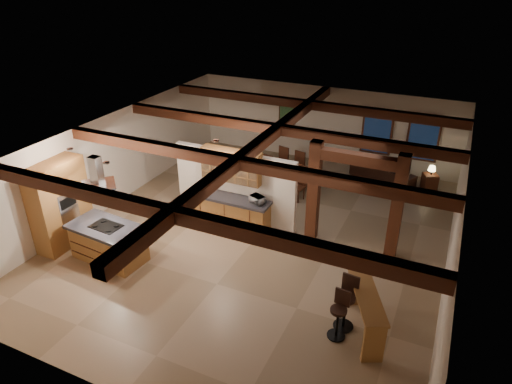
# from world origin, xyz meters

# --- Properties ---
(ground) EXTENTS (12.00, 12.00, 0.00)m
(ground) POSITION_xyz_m (0.00, 0.00, 0.00)
(ground) COLOR tan
(ground) RESTS_ON ground
(room_walls) EXTENTS (12.00, 12.00, 12.00)m
(room_walls) POSITION_xyz_m (0.00, 0.00, 1.78)
(room_walls) COLOR white
(room_walls) RESTS_ON ground
(ceiling_beams) EXTENTS (10.00, 12.00, 0.28)m
(ceiling_beams) POSITION_xyz_m (0.00, 0.00, 2.76)
(ceiling_beams) COLOR #441C11
(ceiling_beams) RESTS_ON room_walls
(timber_posts) EXTENTS (2.50, 0.30, 2.90)m
(timber_posts) POSITION_xyz_m (2.50, 0.50, 1.76)
(timber_posts) COLOR #441C11
(timber_posts) RESTS_ON ground
(partition_wall) EXTENTS (3.80, 0.18, 2.20)m
(partition_wall) POSITION_xyz_m (-1.00, 0.50, 1.10)
(partition_wall) COLOR white
(partition_wall) RESTS_ON ground
(pantry_cabinet) EXTENTS (0.67, 1.60, 2.40)m
(pantry_cabinet) POSITION_xyz_m (-4.67, -2.60, 1.20)
(pantry_cabinet) COLOR olive
(pantry_cabinet) RESTS_ON ground
(back_counter) EXTENTS (2.50, 0.66, 0.94)m
(back_counter) POSITION_xyz_m (-1.00, 0.11, 0.48)
(back_counter) COLOR olive
(back_counter) RESTS_ON ground
(upper_display_cabinet) EXTENTS (1.80, 0.36, 0.95)m
(upper_display_cabinet) POSITION_xyz_m (-1.00, 0.31, 1.85)
(upper_display_cabinet) COLOR olive
(upper_display_cabinet) RESTS_ON partition_wall
(range_hood) EXTENTS (1.10, 1.10, 1.40)m
(range_hood) POSITION_xyz_m (-3.06, -2.69, 1.78)
(range_hood) COLOR silver
(range_hood) RESTS_ON room_walls
(back_windows) EXTENTS (2.70, 0.07, 1.70)m
(back_windows) POSITION_xyz_m (2.80, 5.93, 1.50)
(back_windows) COLOR #441C11
(back_windows) RESTS_ON room_walls
(framed_art) EXTENTS (0.65, 0.05, 0.85)m
(framed_art) POSITION_xyz_m (-1.50, 5.94, 1.70)
(framed_art) COLOR #441C11
(framed_art) RESTS_ON room_walls
(recessed_cans) EXTENTS (3.16, 2.46, 0.03)m
(recessed_cans) POSITION_xyz_m (-2.53, -1.93, 2.87)
(recessed_cans) COLOR silver
(recessed_cans) RESTS_ON room_walls
(kitchen_island) EXTENTS (2.09, 1.23, 1.00)m
(kitchen_island) POSITION_xyz_m (-3.06, -2.69, 0.50)
(kitchen_island) COLOR olive
(kitchen_island) RESTS_ON ground
(dining_table) EXTENTS (1.75, 1.00, 0.61)m
(dining_table) POSITION_xyz_m (-0.25, 3.29, 0.30)
(dining_table) COLOR #3A190E
(dining_table) RESTS_ON ground
(sofa) EXTENTS (2.40, 1.72, 0.65)m
(sofa) POSITION_xyz_m (2.51, 5.07, 0.33)
(sofa) COLOR black
(sofa) RESTS_ON ground
(microwave) EXTENTS (0.49, 0.41, 0.23)m
(microwave) POSITION_xyz_m (-0.10, 0.11, 1.05)
(microwave) COLOR #B2B2B7
(microwave) RESTS_ON back_counter
(bar_counter) EXTENTS (1.20, 1.88, 0.98)m
(bar_counter) POSITION_xyz_m (3.57, -2.53, 0.66)
(bar_counter) COLOR olive
(bar_counter) RESTS_ON ground
(side_table) EXTENTS (0.60, 0.60, 0.56)m
(side_table) POSITION_xyz_m (4.10, 5.06, 0.28)
(side_table) COLOR #441C11
(side_table) RESTS_ON ground
(table_lamp) EXTENTS (0.26, 0.26, 0.31)m
(table_lamp) POSITION_xyz_m (4.10, 5.06, 0.78)
(table_lamp) COLOR black
(table_lamp) RESTS_ON side_table
(bar_stool_a) EXTENTS (0.43, 0.45, 1.25)m
(bar_stool_a) POSITION_xyz_m (3.17, -2.56, 0.63)
(bar_stool_a) COLOR black
(bar_stool_a) RESTS_ON ground
(bar_stool_b) EXTENTS (0.39, 0.40, 1.10)m
(bar_stool_b) POSITION_xyz_m (3.11, -2.90, 0.56)
(bar_stool_b) COLOR black
(bar_stool_b) RESTS_ON ground
(dining_chairs) EXTENTS (2.14, 2.14, 1.16)m
(dining_chairs) POSITION_xyz_m (-0.25, 3.29, 0.59)
(dining_chairs) COLOR #441C11
(dining_chairs) RESTS_ON ground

